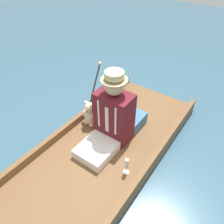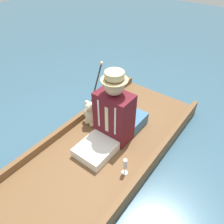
# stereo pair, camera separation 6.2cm
# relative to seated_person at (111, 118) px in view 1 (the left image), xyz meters

# --- Properties ---
(ground_plane) EXTENTS (16.00, 16.00, 0.00)m
(ground_plane) POSITION_rel_seated_person_xyz_m (-0.02, 0.19, -0.44)
(ground_plane) COLOR #385B70
(punt_boat) EXTENTS (1.18, 2.88, 0.20)m
(punt_boat) POSITION_rel_seated_person_xyz_m (-0.02, 0.19, -0.38)
(punt_boat) COLOR brown
(punt_boat) RESTS_ON ground_plane
(seat_cushion) EXTENTS (0.49, 0.34, 0.16)m
(seat_cushion) POSITION_rel_seated_person_xyz_m (0.03, -0.36, -0.26)
(seat_cushion) COLOR teal
(seat_cushion) RESTS_ON punt_boat
(seated_person) EXTENTS (0.42, 0.70, 0.89)m
(seated_person) POSITION_rel_seated_person_xyz_m (0.00, 0.00, 0.00)
(seated_person) COLOR white
(seated_person) RESTS_ON punt_boat
(teddy_bear) EXTENTS (0.25, 0.15, 0.36)m
(teddy_bear) POSITION_rel_seated_person_xyz_m (0.37, -0.05, -0.17)
(teddy_bear) COLOR beige
(teddy_bear) RESTS_ON punt_boat
(wine_glass) EXTENTS (0.07, 0.07, 0.21)m
(wine_glass) POSITION_rel_seated_person_xyz_m (-0.42, 0.31, -0.21)
(wine_glass) COLOR silver
(wine_glass) RESTS_ON punt_boat
(walking_cane) EXTENTS (0.04, 0.38, 0.72)m
(walking_cane) POSITION_rel_seated_person_xyz_m (0.47, -0.29, 0.09)
(walking_cane) COLOR #2D2823
(walking_cane) RESTS_ON punt_boat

